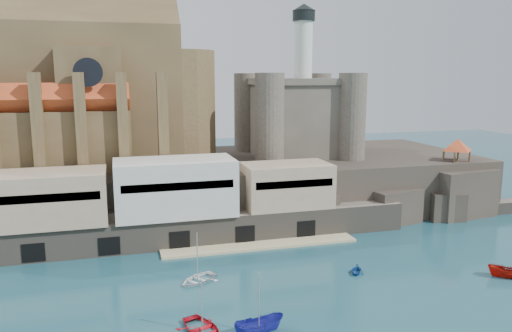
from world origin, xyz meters
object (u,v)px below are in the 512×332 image
object	(u,v)px
church	(80,95)
castle_keep	(297,113)
pavilion	(457,146)
boat_0	(202,332)

from	to	relation	value
church	castle_keep	world-z (taller)	church
pavilion	boat_0	bearing A→B (deg)	-149.45
pavilion	boat_0	xyz separation A→B (m)	(-52.85, -31.19, -12.73)
church	pavilion	size ratio (longest dim) A/B	7.34
pavilion	boat_0	distance (m)	62.67
castle_keep	boat_0	world-z (taller)	castle_keep
church	boat_0	size ratio (longest dim) A/B	7.74
church	boat_0	distance (m)	53.66
church	castle_keep	distance (m)	40.39
pavilion	boat_0	world-z (taller)	pavilion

